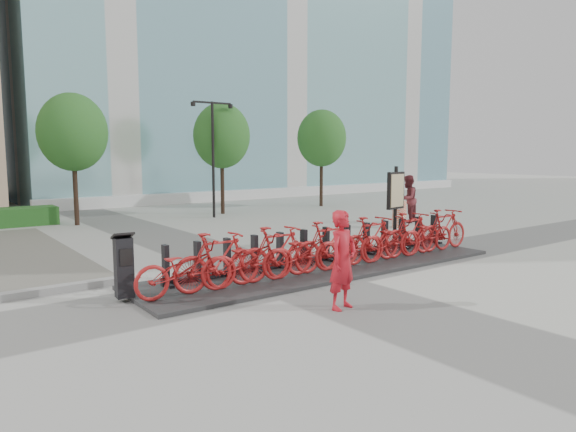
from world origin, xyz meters
TOP-DOWN VIEW (x-y plane):
  - ground at (0.00, 0.00)m, footprint 120.00×120.00m
  - glass_building at (14.00, 26.00)m, footprint 32.00×16.00m
  - tree_1 at (-1.50, 12.00)m, footprint 2.60×2.60m
  - tree_2 at (5.00, 12.00)m, footprint 2.60×2.60m
  - tree_3 at (11.00, 12.00)m, footprint 2.60×2.60m
  - streetlamp at (4.00, 11.00)m, footprint 2.00×0.20m
  - dock_pad at (1.30, 0.30)m, footprint 9.60×2.40m
  - dock_rail_posts at (1.72, 0.77)m, footprint 8.74×0.50m
  - bike_0 at (-2.60, -0.05)m, footprint 2.00×0.70m
  - bike_1 at (-1.88, -0.05)m, footprint 1.94×0.55m
  - bike_2 at (-1.16, -0.05)m, footprint 2.00×0.70m
  - bike_3 at (-0.44, -0.05)m, footprint 1.94×0.55m
  - bike_4 at (0.28, -0.05)m, footprint 2.00×0.70m
  - bike_5 at (1.00, -0.05)m, footprint 1.94×0.55m
  - bike_6 at (1.72, -0.05)m, footprint 2.00×0.70m
  - bike_7 at (2.44, -0.05)m, footprint 1.94×0.55m
  - bike_8 at (3.16, -0.05)m, footprint 2.00×0.70m
  - bike_9 at (3.88, -0.05)m, footprint 1.94×0.55m
  - bike_10 at (4.60, -0.05)m, footprint 2.00×0.70m
  - bike_11 at (5.32, -0.05)m, footprint 1.94×0.55m
  - kiosk at (-3.57, 0.51)m, footprint 0.41×0.35m
  - worker_red at (-0.58, -2.27)m, footprint 0.73×0.56m
  - pedestrian at (9.47, 4.79)m, footprint 1.13×1.01m
  - construction_barrel at (8.16, 4.07)m, footprint 0.64×0.64m
  - map_sign at (4.85, 1.34)m, footprint 0.80×0.26m

SIDE VIEW (x-z plane):
  - ground at x=0.00m, z-range 0.00..0.00m
  - dock_pad at x=1.30m, z-range 0.00..0.08m
  - construction_barrel at x=8.16m, z-range 0.00..1.01m
  - dock_rail_posts at x=1.72m, z-range 0.08..0.93m
  - bike_0 at x=-2.60m, z-range 0.08..1.13m
  - bike_2 at x=-1.16m, z-range 0.08..1.13m
  - bike_4 at x=0.28m, z-range 0.08..1.13m
  - bike_6 at x=1.72m, z-range 0.08..1.13m
  - bike_8 at x=3.16m, z-range 0.08..1.13m
  - bike_10 at x=4.60m, z-range 0.08..1.13m
  - bike_1 at x=-1.88m, z-range 0.08..1.25m
  - bike_3 at x=-0.44m, z-range 0.08..1.25m
  - bike_5 at x=1.00m, z-range 0.08..1.25m
  - bike_7 at x=2.44m, z-range 0.08..1.25m
  - bike_9 at x=3.88m, z-range 0.08..1.25m
  - bike_11 at x=5.32m, z-range 0.08..1.25m
  - kiosk at x=-3.57m, z-range 0.05..1.31m
  - worker_red at x=-0.58m, z-range 0.00..1.78m
  - pedestrian at x=9.47m, z-range 0.00..1.93m
  - map_sign at x=4.85m, z-range 0.39..2.80m
  - streetlamp at x=4.00m, z-range 0.63..5.63m
  - tree_1 at x=-1.50m, z-range 1.04..6.14m
  - tree_2 at x=5.00m, z-range 1.04..6.14m
  - tree_3 at x=11.00m, z-range 1.04..6.14m
  - glass_building at x=14.00m, z-range 0.00..24.00m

